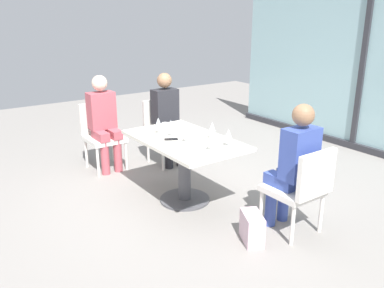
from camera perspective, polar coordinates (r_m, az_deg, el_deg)
ground_plane at (r=4.57m, az=-1.03°, el=-8.00°), size 12.00×12.00×0.00m
window_wall_backdrop at (r=6.51m, az=23.19°, el=9.64°), size 4.78×0.10×2.70m
dining_table_main at (r=4.36m, az=-1.07°, el=-1.53°), size 1.37×0.83×0.73m
chair_far_right at (r=3.84m, az=15.30°, el=-5.80°), size 0.50×0.46×0.87m
chair_side_end at (r=5.51m, az=-12.75°, el=1.71°), size 0.50×0.46×0.87m
chair_far_left at (r=5.59m, az=-4.07°, el=2.37°), size 0.50×0.46×0.87m
person_far_right at (r=3.83m, az=14.31°, el=-2.50°), size 0.39×0.34×1.26m
person_side_end at (r=5.36m, az=-12.44°, el=3.53°), size 0.39×0.34×1.26m
person_far_left at (r=5.45m, az=-3.52°, el=4.17°), size 0.39×0.34×1.26m
wine_glass_0 at (r=4.26m, az=2.89°, el=2.43°), size 0.07×0.07×0.18m
wine_glass_1 at (r=4.02m, az=5.22°, el=1.44°), size 0.07×0.07×0.18m
wine_glass_2 at (r=3.88m, az=2.75°, el=0.86°), size 0.07×0.07×0.18m
wine_glass_3 at (r=4.13m, az=-0.83°, el=1.96°), size 0.07×0.07×0.18m
wine_glass_4 at (r=4.34m, az=-3.01°, el=2.75°), size 0.07×0.07×0.18m
wine_glass_5 at (r=4.45m, az=-4.82°, el=3.09°), size 0.07×0.07×0.18m
coffee_cup at (r=4.60m, az=-3.81°, el=2.51°), size 0.08×0.08×0.09m
cell_phone_on_table at (r=4.27m, az=-3.00°, el=0.69°), size 0.13×0.16×0.01m
handbag_0 at (r=3.79m, az=8.54°, el=-11.73°), size 0.34×0.28×0.28m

